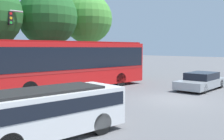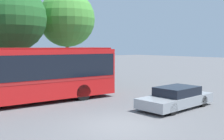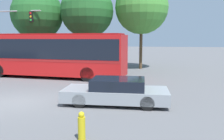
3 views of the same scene
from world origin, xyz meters
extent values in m
plane|color=#5B5B5E|center=(0.00, 0.00, 0.00)|extent=(140.00, 140.00, 0.00)
cube|color=red|center=(-1.36, 6.93, 1.72)|extent=(11.43, 3.22, 2.94)
cube|color=black|center=(-1.36, 6.93, 2.19)|extent=(11.21, 3.24, 1.41)
cube|color=#B21E1E|center=(-1.36, 6.93, 1.37)|extent=(11.32, 3.24, 0.14)
cube|color=maroon|center=(-1.36, 6.93, 3.24)|extent=(10.97, 2.99, 0.10)
cylinder|color=black|center=(1.84, 5.62, 0.50)|extent=(1.02, 0.36, 1.00)
cylinder|color=black|center=(1.98, 7.81, 0.50)|extent=(1.02, 0.36, 1.00)
cube|color=gray|center=(4.62, 0.59, 0.43)|extent=(4.81, 2.09, 0.52)
cube|color=black|center=(4.74, 0.60, 0.93)|extent=(2.44, 1.76, 0.47)
cylinder|color=black|center=(3.20, -0.30, 0.30)|extent=(0.62, 0.25, 0.61)
cylinder|color=black|center=(3.12, 1.35, 0.30)|extent=(0.62, 0.25, 0.61)
cylinder|color=black|center=(6.08, -0.17, 0.30)|extent=(0.62, 0.25, 0.61)
cylinder|color=black|center=(6.00, 1.48, 0.30)|extent=(0.62, 0.25, 0.61)
cube|color=#286028|center=(-1.00, 10.04, 0.58)|extent=(9.17, 1.19, 1.16)
cube|color=#CC3351|center=(-1.00, 10.04, 1.44)|extent=(8.99, 1.13, 0.57)
cylinder|color=brown|center=(-0.05, 12.22, 1.84)|extent=(0.27, 0.27, 3.69)
sphere|color=#236028|center=(-0.05, 12.22, 5.50)|extent=(5.03, 5.03, 5.03)
cylinder|color=brown|center=(5.05, 12.98, 2.01)|extent=(0.29, 0.29, 4.01)
sphere|color=#479338|center=(5.05, 12.98, 5.81)|extent=(4.99, 4.99, 4.99)
camera|label=1|loc=(-12.44, -7.34, 2.85)|focal=41.70mm
camera|label=2|loc=(-7.51, -8.69, 3.38)|focal=44.05mm
camera|label=3|loc=(6.30, -9.63, 2.99)|focal=37.34mm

